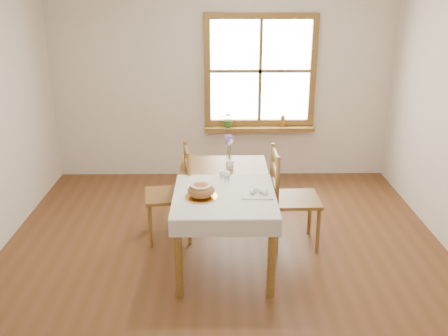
# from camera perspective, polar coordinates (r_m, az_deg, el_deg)

# --- Properties ---
(ground) EXTENTS (5.00, 5.00, 0.00)m
(ground) POSITION_cam_1_polar(r_m,az_deg,el_deg) (4.80, 0.04, -11.40)
(ground) COLOR brown
(ground) RESTS_ON ground
(room_walls) EXTENTS (4.60, 5.10, 2.65)m
(room_walls) POSITION_cam_1_polar(r_m,az_deg,el_deg) (4.16, 0.05, 9.02)
(room_walls) COLOR silver
(room_walls) RESTS_ON ground
(window) EXTENTS (1.46, 0.08, 1.46)m
(window) POSITION_cam_1_polar(r_m,az_deg,el_deg) (6.66, 4.16, 11.01)
(window) COLOR olive
(window) RESTS_ON ground
(window_sill) EXTENTS (1.46, 0.20, 0.05)m
(window_sill) POSITION_cam_1_polar(r_m,az_deg,el_deg) (6.75, 4.04, 4.54)
(window_sill) COLOR olive
(window_sill) RESTS_ON ground
(dining_table) EXTENTS (0.90, 1.60, 0.75)m
(dining_table) POSITION_cam_1_polar(r_m,az_deg,el_deg) (4.76, 0.00, -2.66)
(dining_table) COLOR olive
(dining_table) RESTS_ON ground
(table_linen) EXTENTS (0.91, 0.99, 0.01)m
(table_linen) POSITION_cam_1_polar(r_m,az_deg,el_deg) (4.44, 0.05, -3.12)
(table_linen) COLOR silver
(table_linen) RESTS_ON dining_table
(chair_left) EXTENTS (0.54, 0.52, 0.98)m
(chair_left) POSITION_cam_1_polar(r_m,az_deg,el_deg) (5.17, -6.42, -2.94)
(chair_left) COLOR olive
(chair_left) RESTS_ON ground
(chair_right) EXTENTS (0.51, 0.49, 1.02)m
(chair_right) POSITION_cam_1_polar(r_m,az_deg,el_deg) (5.05, 8.15, -3.39)
(chair_right) COLOR olive
(chair_right) RESTS_ON ground
(bread_plate) EXTENTS (0.34, 0.34, 0.01)m
(bread_plate) POSITION_cam_1_polar(r_m,az_deg,el_deg) (4.38, -2.62, -3.32)
(bread_plate) COLOR silver
(bread_plate) RESTS_ON table_linen
(bread_loaf) EXTENTS (0.24, 0.24, 0.13)m
(bread_loaf) POSITION_cam_1_polar(r_m,az_deg,el_deg) (4.35, -2.63, -2.44)
(bread_loaf) COLOR #A36F3A
(bread_loaf) RESTS_ON bread_plate
(egg_napkin) EXTENTS (0.29, 0.25, 0.01)m
(egg_napkin) POSITION_cam_1_polar(r_m,az_deg,el_deg) (4.45, 3.75, -2.97)
(egg_napkin) COLOR silver
(egg_napkin) RESTS_ON table_linen
(eggs) EXTENTS (0.22, 0.20, 0.05)m
(eggs) POSITION_cam_1_polar(r_m,az_deg,el_deg) (4.44, 3.76, -2.61)
(eggs) COLOR white
(eggs) RESTS_ON egg_napkin
(salt_shaker) EXTENTS (0.06, 0.06, 0.09)m
(salt_shaker) POSITION_cam_1_polar(r_m,az_deg,el_deg) (4.79, -0.23, -0.73)
(salt_shaker) COLOR silver
(salt_shaker) RESTS_ON table_linen
(pepper_shaker) EXTENTS (0.06, 0.06, 0.10)m
(pepper_shaker) POSITION_cam_1_polar(r_m,az_deg,el_deg) (4.72, 0.33, -0.91)
(pepper_shaker) COLOR silver
(pepper_shaker) RESTS_ON table_linen
(flower_vase) EXTENTS (0.09, 0.09, 0.09)m
(flower_vase) POSITION_cam_1_polar(r_m,az_deg,el_deg) (5.06, 0.64, 0.34)
(flower_vase) COLOR silver
(flower_vase) RESTS_ON dining_table
(lavender_bouquet) EXTENTS (0.14, 0.14, 0.27)m
(lavender_bouquet) POSITION_cam_1_polar(r_m,az_deg,el_deg) (5.00, 0.65, 2.25)
(lavender_bouquet) COLOR #705AA0
(lavender_bouquet) RESTS_ON flower_vase
(potted_plant) EXTENTS (0.22, 0.24, 0.17)m
(potted_plant) POSITION_cam_1_polar(r_m,az_deg,el_deg) (6.70, 0.54, 5.44)
(potted_plant) COLOR #36692A
(potted_plant) RESTS_ON window_sill
(amber_bottle) EXTENTS (0.06, 0.06, 0.16)m
(amber_bottle) POSITION_cam_1_polar(r_m,az_deg,el_deg) (6.76, 6.72, 5.38)
(amber_bottle) COLOR #A7591E
(amber_bottle) RESTS_ON window_sill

